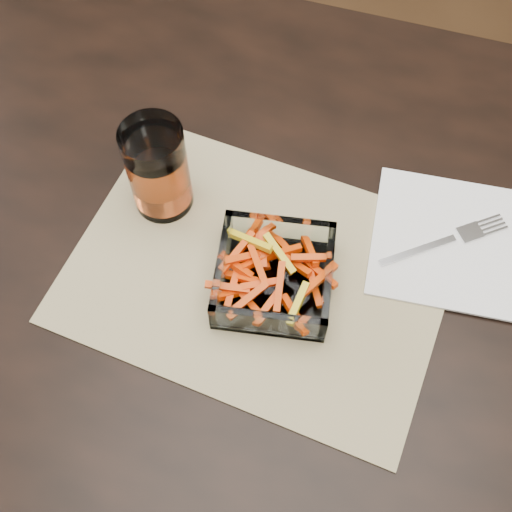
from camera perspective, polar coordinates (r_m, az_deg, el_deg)
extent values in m
plane|color=#331E0F|center=(1.50, 4.90, -14.42)|extent=(4.50, 4.50, 0.00)
cube|color=black|center=(0.81, 8.79, -1.82)|extent=(1.60, 0.90, 0.03)
cylinder|color=black|center=(1.50, -17.91, 11.31)|extent=(0.06, 0.06, 0.72)
cube|color=tan|center=(0.79, 0.19, -1.43)|extent=(0.48, 0.37, 0.00)
cube|color=white|center=(0.78, 1.57, -2.44)|extent=(0.15, 0.15, 0.01)
cube|color=white|center=(0.79, 2.15, 2.33)|extent=(0.13, 0.03, 0.05)
cube|color=white|center=(0.73, 1.03, -6.07)|extent=(0.13, 0.03, 0.05)
cube|color=white|center=(0.76, -3.07, -1.16)|extent=(0.03, 0.13, 0.05)
cube|color=white|center=(0.76, 6.32, -2.26)|extent=(0.03, 0.13, 0.05)
cylinder|color=white|center=(0.80, -8.73, 7.66)|extent=(0.08, 0.08, 0.13)
cylinder|color=#B8441A|center=(0.81, -8.59, 7.05)|extent=(0.07, 0.07, 0.09)
cube|color=white|center=(0.84, 16.74, 1.28)|extent=(0.21, 0.21, 0.00)
cube|color=silver|center=(0.82, 14.17, 0.47)|extent=(0.09, 0.07, 0.00)
cube|color=silver|center=(0.85, 18.50, 2.00)|extent=(0.04, 0.04, 0.00)
cube|color=silver|center=(0.87, 19.95, 3.11)|extent=(0.03, 0.02, 0.00)
cube|color=silver|center=(0.87, 20.15, 2.78)|extent=(0.03, 0.02, 0.00)
cube|color=silver|center=(0.87, 20.35, 2.44)|extent=(0.03, 0.02, 0.00)
cube|color=silver|center=(0.86, 20.55, 2.11)|extent=(0.03, 0.02, 0.00)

